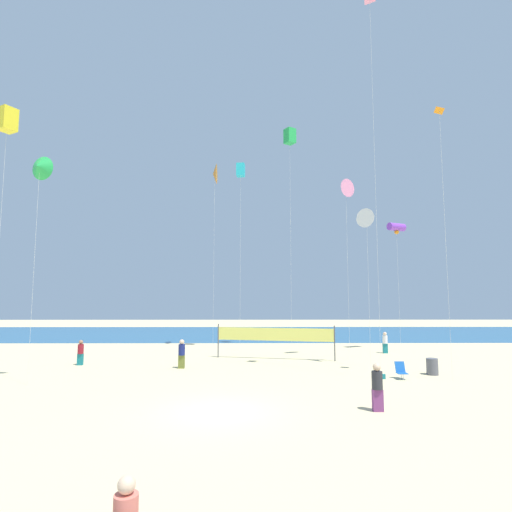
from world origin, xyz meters
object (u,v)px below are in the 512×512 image
(trash_barrel, at_px, (432,367))
(beach_handbag, at_px, (382,377))
(beachgoer_charcoal_shirt, at_px, (377,385))
(kite_orange_diamond, at_px, (440,120))
(volleyball_net, at_px, (275,336))
(kite_white_delta, at_px, (367,219))
(kite_yellow_box, at_px, (7,120))
(kite_green_delta, at_px, (40,167))
(kite_pink_diamond, at_px, (370,6))
(kite_violet_tube, at_px, (396,228))
(folding_beach_chair, at_px, (401,370))
(beachgoer_navy_shirt, at_px, (182,353))
(kite_green_box, at_px, (290,137))
(beachgoer_white_shirt, at_px, (385,342))
(beachgoer_maroon_shirt, at_px, (81,352))
(kite_orange_delta, at_px, (215,174))
(kite_cyan_box, at_px, (241,170))
(kite_pink_delta, at_px, (346,189))

(trash_barrel, bearing_deg, beach_handbag, -161.01)
(beachgoer_charcoal_shirt, relative_size, kite_orange_diamond, 0.12)
(volleyball_net, height_order, kite_white_delta, kite_white_delta)
(kite_yellow_box, relative_size, kite_green_delta, 1.25)
(kite_green_delta, bearing_deg, kite_pink_diamond, 3.80)
(beach_handbag, relative_size, kite_violet_tube, 0.03)
(folding_beach_chair, relative_size, beach_handbag, 2.82)
(beachgoer_charcoal_shirt, height_order, kite_orange_diamond, kite_orange_diamond)
(kite_yellow_box, height_order, kite_violet_tube, kite_yellow_box)
(beachgoer_navy_shirt, relative_size, kite_pink_diamond, 0.08)
(kite_green_box, relative_size, kite_yellow_box, 1.30)
(beachgoer_white_shirt, xyz_separation_m, beachgoer_maroon_shirt, (-21.43, -5.23, -0.02))
(beachgoer_navy_shirt, bearing_deg, folding_beach_chair, 158.58)
(kite_orange_delta, bearing_deg, trash_barrel, -40.49)
(beachgoer_navy_shirt, distance_m, kite_orange_diamond, 20.27)
(beachgoer_navy_shirt, xyz_separation_m, kite_white_delta, (11.78, 0.36, 8.50))
(beachgoer_white_shirt, relative_size, beach_handbag, 5.19)
(beachgoer_navy_shirt, bearing_deg, kite_green_delta, 26.89)
(kite_green_delta, bearing_deg, kite_violet_tube, 27.72)
(folding_beach_chair, relative_size, kite_green_box, 0.05)
(folding_beach_chair, distance_m, kite_yellow_box, 25.58)
(kite_white_delta, bearing_deg, kite_pink_diamond, -98.42)
(volleyball_net, relative_size, kite_cyan_box, 0.52)
(kite_green_box, bearing_deg, kite_violet_tube, -9.75)
(kite_cyan_box, relative_size, kite_orange_delta, 0.98)
(beachgoer_navy_shirt, xyz_separation_m, kite_orange_diamond, (14.83, -3.82, 13.27))
(beachgoer_navy_shirt, bearing_deg, kite_yellow_box, 15.36)
(beachgoer_navy_shirt, relative_size, kite_orange_diamond, 0.12)
(beachgoer_navy_shirt, distance_m, kite_violet_tube, 20.26)
(kite_green_box, height_order, kite_cyan_box, kite_green_box)
(beachgoer_maroon_shirt, relative_size, folding_beach_chair, 1.79)
(trash_barrel, bearing_deg, beachgoer_navy_shirt, 171.63)
(kite_yellow_box, bearing_deg, kite_orange_delta, 52.20)
(trash_barrel, relative_size, kite_pink_delta, 0.07)
(beachgoer_charcoal_shirt, xyz_separation_m, beach_handbag, (2.11, 6.01, -0.84))
(beachgoer_navy_shirt, distance_m, kite_pink_diamond, 23.56)
(volleyball_net, xyz_separation_m, kite_green_delta, (-12.80, -8.08, 9.54))
(beachgoer_white_shirt, height_order, volleyball_net, volleyball_net)
(trash_barrel, height_order, kite_violet_tube, kite_violet_tube)
(kite_green_delta, bearing_deg, kite_orange_delta, 60.73)
(folding_beach_chair, bearing_deg, kite_orange_diamond, -18.50)
(kite_yellow_box, xyz_separation_m, kite_orange_delta, (10.23, 13.19, 1.08))
(volleyball_net, xyz_separation_m, kite_pink_delta, (5.32, 0.12, 10.68))
(beach_handbag, relative_size, kite_orange_delta, 0.02)
(beachgoer_maroon_shirt, bearing_deg, kite_orange_delta, -160.83)
(kite_white_delta, bearing_deg, kite_violet_tube, 57.79)
(folding_beach_chair, height_order, kite_orange_delta, kite_orange_delta)
(folding_beach_chair, xyz_separation_m, volleyball_net, (-6.42, 6.74, 1.17))
(beachgoer_navy_shirt, relative_size, kite_violet_tube, 0.17)
(kite_green_box, bearing_deg, volleyball_net, -107.12)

